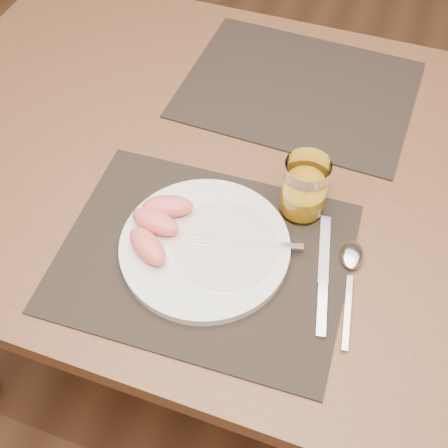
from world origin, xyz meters
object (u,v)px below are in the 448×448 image
table (260,195)px  fork (238,243)px  placemat_far (298,89)px  spoon (351,263)px  placemat_near (204,256)px  juice_glass (304,190)px  plate (205,247)px  knife (323,283)px

table → fork: size_ratio=8.09×
placemat_far → spoon: bearing=-64.0°
placemat_near → juice_glass: bearing=49.8°
table → plate: 0.23m
table → juice_glass: (0.09, -0.08, 0.14)m
plate → juice_glass: (0.12, 0.13, 0.04)m
table → knife: knife is taller
placemat_far → fork: (0.01, -0.41, 0.02)m
plate → fork: size_ratio=1.56×
placemat_near → spoon: (0.22, 0.06, 0.01)m
placemat_near → fork: bearing=32.8°
placemat_near → placemat_far: size_ratio=1.00×
plate → juice_glass: size_ratio=2.45×
plate → fork: bearing=20.0°
table → placemat_far: placemat_far is taller
fork → spoon: fork is taller
placemat_near → knife: size_ratio=2.06×
table → plate: bearing=-98.8°
placemat_near → plate: bearing=104.0°
spoon → plate: bearing=-167.8°
placemat_far → plate: 0.43m
fork → placemat_far: bearing=91.2°
knife → juice_glass: size_ratio=1.99×
placemat_far → table: bearing=-92.1°
placemat_far → spoon: spoon is taller
knife → spoon: spoon is taller
fork → knife: size_ratio=0.79×
table → placemat_far: size_ratio=3.11×
knife → spoon: (0.03, 0.05, 0.00)m
juice_glass → fork: bearing=-123.4°
table → fork: (0.02, -0.19, 0.11)m
juice_glass → table: bearing=139.5°
fork → knife: fork is taller
knife → juice_glass: bearing=117.8°
placemat_near → knife: 0.19m
placemat_near → placemat_far: bearing=85.2°
table → spoon: (0.19, -0.16, 0.09)m
plate → spoon: 0.23m
placemat_far → juice_glass: bearing=-74.4°
juice_glass → plate: bearing=-133.3°
table → placemat_near: 0.24m
table → spoon: size_ratio=7.29×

